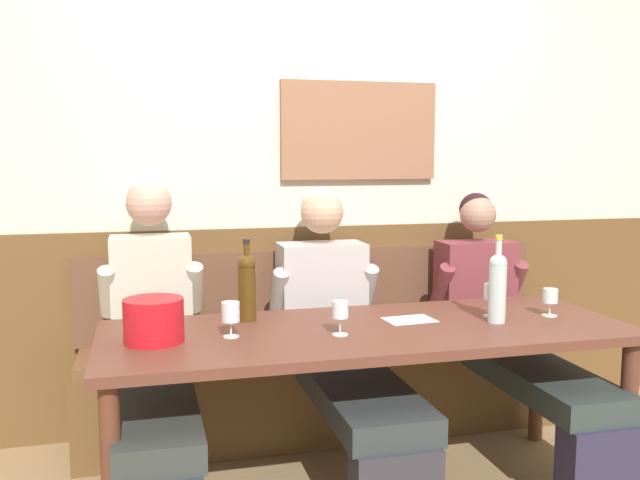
# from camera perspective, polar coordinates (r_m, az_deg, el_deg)

# --- Properties ---
(room_wall_back) EXTENTS (6.80, 0.12, 2.80)m
(room_wall_back) POSITION_cam_1_polar(r_m,az_deg,el_deg) (3.69, -0.59, 6.52)
(room_wall_back) COLOR beige
(room_wall_back) RESTS_ON ground
(wood_wainscot_panel) EXTENTS (6.80, 0.03, 1.06)m
(wood_wainscot_panel) POSITION_cam_1_polar(r_m,az_deg,el_deg) (3.75, -0.41, -6.94)
(wood_wainscot_panel) COLOR brown
(wood_wainscot_panel) RESTS_ON ground
(wall_bench) EXTENTS (2.47, 0.42, 0.94)m
(wall_bench) POSITION_cam_1_polar(r_m,az_deg,el_deg) (3.63, 0.42, -11.52)
(wall_bench) COLOR brown
(wall_bench) RESTS_ON ground
(dining_table) EXTENTS (2.17, 0.81, 0.73)m
(dining_table) POSITION_cam_1_polar(r_m,az_deg,el_deg) (2.89, 3.96, -8.75)
(dining_table) COLOR brown
(dining_table) RESTS_ON ground
(person_center_right_seat) EXTENTS (0.47, 1.26, 1.34)m
(person_center_right_seat) POSITION_cam_1_polar(r_m,az_deg,el_deg) (3.09, -13.65, -7.66)
(person_center_right_seat) COLOR #26303C
(person_center_right_seat) RESTS_ON ground
(person_right_seat) EXTENTS (0.53, 1.26, 1.28)m
(person_right_seat) POSITION_cam_1_polar(r_m,az_deg,el_deg) (3.20, 1.64, -7.60)
(person_right_seat) COLOR #2E2D34
(person_right_seat) RESTS_ON ground
(person_center_left_seat) EXTENTS (0.50, 1.25, 1.24)m
(person_center_left_seat) POSITION_cam_1_polar(r_m,az_deg,el_deg) (3.51, 15.39, -7.06)
(person_center_left_seat) COLOR #29263F
(person_center_left_seat) RESTS_ON ground
(ice_bucket) EXTENTS (0.23, 0.23, 0.17)m
(ice_bucket) POSITION_cam_1_polar(r_m,az_deg,el_deg) (2.70, -13.63, -6.49)
(ice_bucket) COLOR red
(ice_bucket) RESTS_ON dining_table
(wine_bottle_green_tall) EXTENTS (0.08, 0.08, 0.35)m
(wine_bottle_green_tall) POSITION_cam_1_polar(r_m,az_deg,el_deg) (2.96, -6.08, -3.73)
(wine_bottle_green_tall) COLOR #472F0E
(wine_bottle_green_tall) RESTS_ON dining_table
(wine_bottle_clear_water) EXTENTS (0.07, 0.07, 0.37)m
(wine_bottle_clear_water) POSITION_cam_1_polar(r_m,az_deg,el_deg) (3.01, 14.51, -3.66)
(wine_bottle_clear_water) COLOR silver
(wine_bottle_clear_water) RESTS_ON dining_table
(wine_glass_right_end) EXTENTS (0.07, 0.07, 0.14)m
(wine_glass_right_end) POSITION_cam_1_polar(r_m,az_deg,el_deg) (2.71, -7.42, -6.10)
(wine_glass_right_end) COLOR silver
(wine_glass_right_end) RESTS_ON dining_table
(wine_glass_near_bucket) EXTENTS (0.07, 0.07, 0.15)m
(wine_glass_near_bucket) POSITION_cam_1_polar(r_m,az_deg,el_deg) (3.12, 14.03, -4.27)
(wine_glass_near_bucket) COLOR silver
(wine_glass_near_bucket) RESTS_ON dining_table
(wine_glass_left_end) EXTENTS (0.06, 0.06, 0.14)m
(wine_glass_left_end) POSITION_cam_1_polar(r_m,az_deg,el_deg) (2.72, 1.69, -5.97)
(wine_glass_left_end) COLOR silver
(wine_glass_left_end) RESTS_ON dining_table
(wine_glass_mid_right) EXTENTS (0.07, 0.07, 0.12)m
(wine_glass_mid_right) POSITION_cam_1_polar(r_m,az_deg,el_deg) (3.20, 18.56, -4.50)
(wine_glass_mid_right) COLOR silver
(wine_glass_mid_right) RESTS_ON dining_table
(tasting_sheet_left_guest) EXTENTS (0.22, 0.17, 0.00)m
(tasting_sheet_left_guest) POSITION_cam_1_polar(r_m,az_deg,el_deg) (3.01, 7.44, -6.58)
(tasting_sheet_left_guest) COLOR white
(tasting_sheet_left_guest) RESTS_ON dining_table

